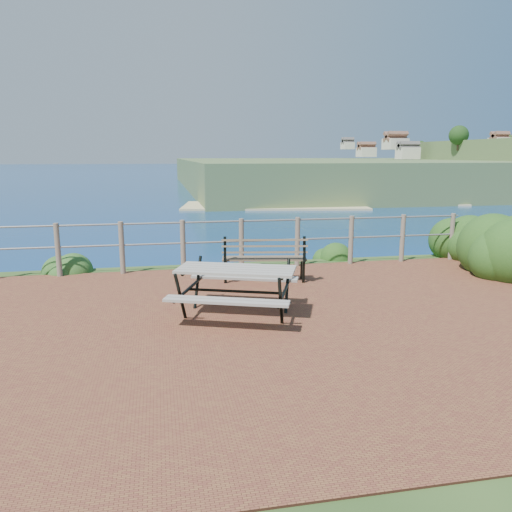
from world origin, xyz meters
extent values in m
cube|color=brown|center=(0.00, 0.00, 0.00)|extent=(10.00, 7.00, 0.12)
plane|color=navy|center=(0.00, 200.00, 0.00)|extent=(1200.00, 1200.00, 0.00)
cylinder|color=#6B5B4C|center=(-3.45, 3.35, 0.52)|extent=(0.10, 0.10, 1.00)
cylinder|color=#6B5B4C|center=(-2.30, 3.35, 0.52)|extent=(0.10, 0.10, 1.00)
cylinder|color=#6B5B4C|center=(-1.15, 3.35, 0.52)|extent=(0.10, 0.10, 1.00)
cylinder|color=#6B5B4C|center=(0.00, 3.35, 0.52)|extent=(0.10, 0.10, 1.00)
cylinder|color=#6B5B4C|center=(1.15, 3.35, 0.52)|extent=(0.10, 0.10, 1.00)
cylinder|color=#6B5B4C|center=(2.30, 3.35, 0.52)|extent=(0.10, 0.10, 1.00)
cylinder|color=#6B5B4C|center=(3.45, 3.35, 0.52)|extent=(0.10, 0.10, 1.00)
cylinder|color=#6B5B4C|center=(4.60, 3.35, 0.52)|extent=(0.10, 0.10, 1.00)
cylinder|color=slate|center=(0.00, 3.35, 0.97)|extent=(9.40, 0.04, 0.04)
cylinder|color=slate|center=(0.00, 3.35, 0.57)|extent=(9.40, 0.04, 0.04)
cube|color=#406130|center=(140.00, 210.00, -6.00)|extent=(260.00, 180.00, 12.00)
cube|color=gray|center=(-0.56, 0.42, 0.69)|extent=(1.76, 1.19, 0.04)
cube|color=gray|center=(-0.56, 0.42, 0.42)|extent=(1.60, 0.79, 0.04)
cube|color=gray|center=(-0.56, 0.42, 0.42)|extent=(1.60, 0.79, 0.04)
cylinder|color=black|center=(-0.56, 0.42, 0.37)|extent=(1.32, 0.53, 0.04)
cube|color=brown|center=(0.23, 2.27, 0.43)|extent=(1.54, 0.62, 0.03)
cube|color=brown|center=(0.23, 2.27, 0.69)|extent=(1.49, 0.37, 0.34)
cube|color=black|center=(0.23, 2.27, 0.23)|extent=(0.06, 0.06, 0.41)
cube|color=black|center=(0.23, 2.27, 0.23)|extent=(0.06, 0.06, 0.41)
cube|color=black|center=(0.23, 2.27, 0.23)|extent=(0.06, 0.06, 0.41)
cube|color=black|center=(0.23, 2.27, 0.23)|extent=(0.06, 0.06, 0.41)
ellipsoid|color=#1C4816|center=(4.87, 1.92, 0.00)|extent=(1.38, 1.38, 1.95)
ellipsoid|color=#1C4816|center=(4.84, 3.65, 0.00)|extent=(1.20, 1.20, 1.71)
ellipsoid|color=#2C5520|center=(-3.42, 3.89, 0.00)|extent=(0.88, 0.88, 0.67)
ellipsoid|color=#1C4816|center=(2.10, 4.23, 0.00)|extent=(0.76, 0.76, 0.49)
camera|label=1|loc=(-1.58, -6.26, 2.25)|focal=35.00mm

